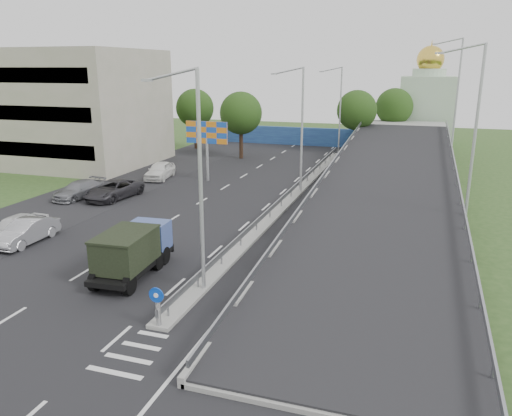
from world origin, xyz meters
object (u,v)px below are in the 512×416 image
at_px(lamp_post_near, 196,171).
at_px(parked_car_e, 160,170).
at_px(sign_bollard, 158,306).
at_px(billboard, 207,136).
at_px(church, 426,104).
at_px(parked_car_a, 15,228).
at_px(parked_car_d, 79,190).
at_px(lamp_post_far, 339,106).
at_px(parked_car_b, 26,232).
at_px(parked_car_c, 114,190).
at_px(lamp_post_mid, 300,124).
at_px(dump_truck, 133,249).

relative_size(lamp_post_near, parked_car_e, 2.15).
bearing_deg(sign_bollard, billboard, 109.21).
xyz_separation_m(sign_bollard, church, (10.00, 57.83, 4.28)).
height_order(parked_car_a, parked_car_e, parked_car_e).
bearing_deg(parked_car_d, billboard, 58.96).
distance_m(lamp_post_far, church, 17.15).
distance_m(sign_bollard, parked_car_b, 14.27).
bearing_deg(parked_car_e, sign_bollard, -70.44).
bearing_deg(parked_car_b, billboard, 79.05).
relative_size(parked_car_b, parked_car_e, 0.94).
bearing_deg(billboard, parked_car_b, -100.62).
distance_m(parked_car_c, parked_car_e, 7.79).
distance_m(sign_bollard, parked_car_d, 23.43).
bearing_deg(lamp_post_far, lamp_post_near, -90.00).
distance_m(lamp_post_near, parked_car_d, 21.57).
relative_size(lamp_post_far, parked_car_a, 2.21).
height_order(lamp_post_far, parked_car_c, lamp_post_far).
xyz_separation_m(lamp_post_mid, parked_car_e, (-13.76, 1.41, -5.01)).
distance_m(lamp_post_near, lamp_post_far, 40.00).
distance_m(lamp_post_far, parked_car_c, 30.15).
height_order(parked_car_d, parked_car_e, parked_car_e).
distance_m(church, parked_car_e, 40.52).
bearing_deg(parked_car_d, dump_truck, -36.18).
bearing_deg(parked_car_c, parked_car_d, -158.97).
relative_size(lamp_post_near, dump_truck, 1.75).
relative_size(lamp_post_near, parked_car_c, 1.89).
bearing_deg(parked_car_a, billboard, 78.55).
xyz_separation_m(billboard, parked_car_a, (-4.62, -18.88, -3.41)).
bearing_deg(church, billboard, -120.70).
bearing_deg(parked_car_d, parked_car_e, 80.24).
bearing_deg(lamp_post_near, parked_car_e, 122.74).
xyz_separation_m(lamp_post_far, parked_car_a, (-13.73, -36.88, -5.03)).
height_order(billboard, parked_car_c, billboard).
bearing_deg(parked_car_c, lamp_post_mid, 31.93).
relative_size(lamp_post_near, lamp_post_mid, 1.00).
relative_size(parked_car_b, parked_car_d, 0.93).
height_order(lamp_post_mid, parked_car_a, lamp_post_mid).
xyz_separation_m(sign_bollard, lamp_post_far, (0.11, 43.83, 4.77)).
bearing_deg(lamp_post_far, parked_car_b, -108.89).
height_order(dump_truck, parked_car_b, dump_truck).
height_order(lamp_post_far, church, church).
xyz_separation_m(lamp_post_mid, billboard, (-9.11, 2.00, -1.62)).
distance_m(lamp_post_mid, dump_truck, 20.16).
xyz_separation_m(sign_bollard, lamp_post_near, (0.11, 3.83, 4.77)).
distance_m(lamp_post_near, parked_car_e, 25.94).
xyz_separation_m(lamp_post_far, parked_car_b, (-12.69, -37.09, -5.08)).
bearing_deg(parked_car_a, sign_bollard, -24.72).
bearing_deg(church, lamp_post_near, -100.38).
distance_m(lamp_post_mid, parked_car_c, 15.93).
distance_m(lamp_post_near, church, 54.90).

